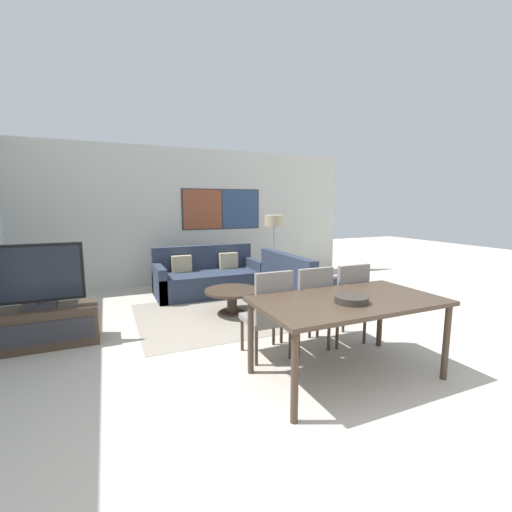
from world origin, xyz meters
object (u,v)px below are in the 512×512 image
(floor_lamp, at_px, (274,225))
(dining_chair_centre, at_px, (309,306))
(dining_chair_left, at_px, (269,311))
(dining_table, at_px, (348,306))
(television, at_px, (37,277))
(fruit_bowl, at_px, (351,299))
(sofa_main, at_px, (208,278))
(dining_chair_right, at_px, (346,301))
(coffee_table, at_px, (232,295))
(tv_console, at_px, (42,327))
(sofa_side, at_px, (302,288))

(floor_lamp, bearing_deg, dining_chair_centre, -109.28)
(dining_chair_left, height_order, floor_lamp, floor_lamp)
(dining_table, xyz_separation_m, dining_chair_left, (-0.51, 0.66, -0.18))
(television, bearing_deg, fruit_bowl, -37.55)
(fruit_bowl, distance_m, floor_lamp, 3.89)
(dining_table, distance_m, dining_chair_left, 0.85)
(dining_chair_left, bearing_deg, sofa_main, 87.08)
(dining_table, relative_size, dining_chair_right, 1.81)
(coffee_table, bearing_deg, sofa_main, 90.00)
(coffee_table, bearing_deg, fruit_bowl, -82.87)
(sofa_main, relative_size, dining_chair_left, 1.99)
(tv_console, relative_size, dining_chair_centre, 1.26)
(television, bearing_deg, coffee_table, 6.04)
(sofa_main, bearing_deg, floor_lamp, -0.77)
(tv_console, relative_size, floor_lamp, 0.85)
(tv_console, relative_size, sofa_side, 0.77)
(sofa_side, bearing_deg, dining_chair_right, 167.19)
(dining_chair_left, bearing_deg, dining_table, -52.42)
(fruit_bowl, bearing_deg, television, 142.45)
(coffee_table, relative_size, dining_chair_centre, 0.85)
(dining_chair_left, relative_size, dining_chair_centre, 1.00)
(dining_chair_centre, distance_m, floor_lamp, 3.19)
(television, bearing_deg, dining_table, -35.45)
(sofa_main, xyz_separation_m, floor_lamp, (1.38, -0.02, 0.96))
(tv_console, distance_m, television, 0.60)
(sofa_side, height_order, fruit_bowl, sofa_side)
(tv_console, distance_m, dining_table, 3.49)
(floor_lamp, bearing_deg, tv_console, -157.50)
(dining_chair_left, distance_m, dining_chair_right, 1.02)
(dining_chair_centre, relative_size, dining_chair_right, 1.00)
(dining_chair_centre, relative_size, fruit_bowl, 3.20)
(sofa_side, bearing_deg, dining_table, 158.78)
(dining_chair_left, xyz_separation_m, fruit_bowl, (0.45, -0.77, 0.29))
(dining_table, distance_m, floor_lamp, 3.78)
(sofa_side, bearing_deg, sofa_main, 41.42)
(dining_table, distance_m, dining_chair_centre, 0.69)
(dining_chair_left, xyz_separation_m, floor_lamp, (1.53, 2.94, 0.72))
(sofa_side, height_order, dining_chair_centre, dining_chair_centre)
(dining_chair_left, xyz_separation_m, dining_chair_right, (1.02, -0.00, 0.00))
(dining_chair_centre, bearing_deg, sofa_main, 96.92)
(tv_console, distance_m, dining_chair_centre, 3.13)
(coffee_table, height_order, dining_table, dining_table)
(dining_table, height_order, fruit_bowl, fruit_bowl)
(tv_console, relative_size, fruit_bowl, 4.03)
(tv_console, relative_size, dining_chair_left, 1.26)
(sofa_side, bearing_deg, dining_chair_centre, 150.98)
(tv_console, bearing_deg, dining_chair_left, -30.20)
(coffee_table, distance_m, fruit_bowl, 2.46)
(television, xyz_separation_m, dining_chair_left, (2.31, -1.35, -0.31))
(dining_chair_right, xyz_separation_m, floor_lamp, (0.52, 2.94, 0.72))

